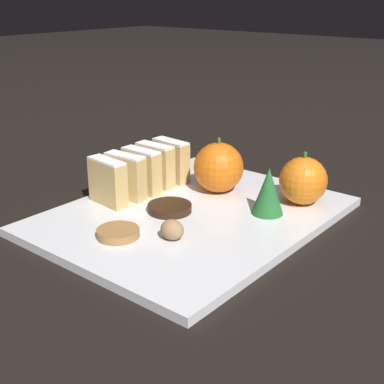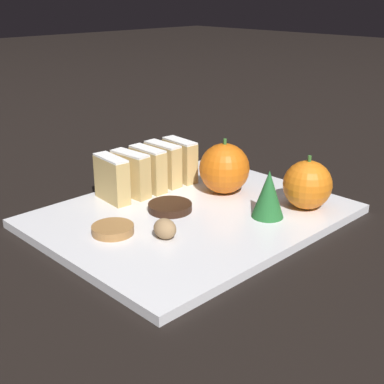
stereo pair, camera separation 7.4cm
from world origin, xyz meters
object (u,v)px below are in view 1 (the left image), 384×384
Objects in this scene: walnut at (172,230)px; chocolate_cookie at (170,208)px; orange_far at (219,167)px; orange_near at (303,181)px.

chocolate_cookie is at bearing 133.79° from walnut.
orange_far is 0.11m from chocolate_cookie.
chocolate_cookie is (-0.00, -0.11, -0.03)m from orange_far.
orange_near is at bearing 48.61° from chocolate_cookie.
orange_far is (-0.12, -0.04, 0.00)m from orange_near.
orange_far is at bearing -163.21° from orange_near.
orange_far reaches higher than chocolate_cookie.
orange_near is at bearing 16.79° from orange_far.
walnut is 0.09m from chocolate_cookie.
orange_far is at bearing 87.80° from chocolate_cookie.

